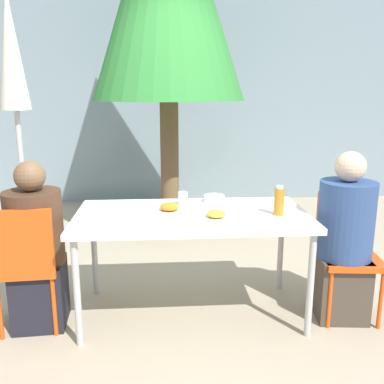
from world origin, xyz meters
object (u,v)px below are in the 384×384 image
(chair_right, at_px, (347,244))
(person_left, at_px, (36,251))
(person_right, at_px, (344,243))
(drinking_cup, at_px, (183,198))
(chair_left, at_px, (26,259))
(salad_bowl, at_px, (214,198))
(bottle, at_px, (279,201))
(closed_umbrella, at_px, (14,78))

(chair_right, bearing_deg, person_left, 6.79)
(person_right, relative_size, drinking_cup, 12.16)
(chair_left, bearing_deg, salad_bowl, 15.57)
(person_left, bearing_deg, bottle, -4.22)
(closed_umbrella, bearing_deg, chair_right, -19.22)
(bottle, height_order, drinking_cup, bottle)
(drinking_cup, xyz_separation_m, salad_bowl, (0.24, 0.07, -0.02))
(closed_umbrella, bearing_deg, chair_left, -73.45)
(closed_umbrella, distance_m, drinking_cup, 1.71)
(chair_right, distance_m, person_right, 0.10)
(person_left, height_order, closed_umbrella, closed_umbrella)
(person_left, distance_m, chair_right, 2.16)
(person_left, distance_m, person_right, 2.10)
(chair_right, height_order, closed_umbrella, closed_umbrella)
(chair_left, bearing_deg, person_right, -2.55)
(drinking_cup, bearing_deg, person_left, -163.54)
(person_left, relative_size, salad_bowl, 7.20)
(person_right, distance_m, drinking_cup, 1.18)
(person_left, height_order, salad_bowl, person_left)
(chair_left, relative_size, bottle, 4.31)
(person_left, relative_size, chair_right, 1.31)
(person_right, bearing_deg, chair_left, 7.03)
(closed_umbrella, height_order, drinking_cup, closed_umbrella)
(chair_right, bearing_deg, drinking_cup, -6.68)
(chair_right, relative_size, salad_bowl, 5.48)
(bottle, bearing_deg, chair_right, 5.48)
(chair_left, bearing_deg, chair_right, -0.64)
(person_left, bearing_deg, chair_left, -121.97)
(closed_umbrella, relative_size, bottle, 11.76)
(chair_left, distance_m, person_left, 0.10)
(salad_bowl, bearing_deg, person_left, -163.46)
(chair_left, xyz_separation_m, person_left, (0.04, 0.08, 0.02))
(closed_umbrella, distance_m, salad_bowl, 1.89)
(person_left, xyz_separation_m, chair_right, (2.16, 0.04, -0.02))
(chair_left, xyz_separation_m, person_right, (2.14, 0.05, 0.04))
(chair_right, bearing_deg, chair_left, 8.93)
(drinking_cup, bearing_deg, bottle, -25.73)
(chair_left, bearing_deg, drinking_cup, 16.13)
(person_left, relative_size, bottle, 5.66)
(person_left, relative_size, closed_umbrella, 0.48)
(chair_right, height_order, salad_bowl, chair_right)
(closed_umbrella, xyz_separation_m, salad_bowl, (1.58, -0.54, -0.89))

